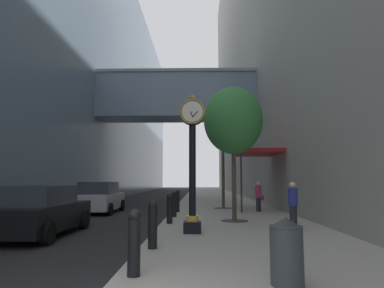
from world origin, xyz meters
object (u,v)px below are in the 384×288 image
(street_tree_near, at_px, (233,121))
(car_silver_near, at_px, (100,198))
(bollard_second, at_px, (153,223))
(pedestrian_walking, at_px, (259,196))
(street_clock, at_px, (192,156))
(trash_bin, at_px, (287,250))
(car_black_mid, at_px, (42,211))
(bollard_sixth, at_px, (177,200))
(bollard_nearest, at_px, (134,241))
(bollard_fourth, at_px, (170,208))
(street_tree_mid_near, at_px, (223,123))
(pedestrian_by_clock, at_px, (293,203))
(bollard_fifth, at_px, (174,204))

(street_tree_near, relative_size, car_silver_near, 1.36)
(bollard_second, distance_m, pedestrian_walking, 10.52)
(street_clock, height_order, street_tree_near, street_tree_near)
(trash_bin, xyz_separation_m, car_black_mid, (-6.45, 5.28, 0.11))
(street_clock, distance_m, bollard_sixth, 7.11)
(bollard_nearest, bearing_deg, bollard_fourth, 90.00)
(trash_bin, bearing_deg, car_silver_near, 118.12)
(street_tree_near, bearing_deg, trash_bin, -90.32)
(bollard_sixth, relative_size, street_tree_mid_near, 0.18)
(street_clock, distance_m, car_silver_near, 9.47)
(bollard_sixth, distance_m, trash_bin, 12.24)
(bollard_nearest, bearing_deg, street_tree_near, 71.77)
(bollard_sixth, relative_size, car_silver_near, 0.28)
(bollard_second, relative_size, pedestrian_walking, 0.72)
(pedestrian_by_clock, distance_m, car_black_mid, 8.51)
(bollard_nearest, bearing_deg, car_silver_near, 109.33)
(bollard_second, height_order, bollard_fourth, same)
(bollard_nearest, bearing_deg, trash_bin, -10.02)
(street_clock, relative_size, bollard_fourth, 3.88)
(bollard_second, distance_m, car_black_mid, 4.67)
(bollard_second, distance_m, pedestrian_by_clock, 5.90)
(bollard_nearest, xyz_separation_m, pedestrian_by_clock, (4.48, 6.14, 0.23))
(street_tree_mid_near, relative_size, car_silver_near, 1.54)
(pedestrian_by_clock, relative_size, car_black_mid, 0.35)
(car_black_mid, bearing_deg, bollard_nearest, -50.86)
(street_clock, height_order, bollard_fifth, street_clock)
(bollard_second, xyz_separation_m, bollard_fourth, (0.00, 4.61, 0.00))
(street_tree_near, bearing_deg, pedestrian_by_clock, -40.52)
(bollard_nearest, bearing_deg, bollard_sixth, 90.00)
(bollard_sixth, height_order, pedestrian_by_clock, pedestrian_by_clock)
(bollard_fourth, distance_m, pedestrian_by_clock, 4.55)
(bollard_sixth, height_order, car_black_mid, car_black_mid)
(street_tree_mid_near, bearing_deg, pedestrian_walking, -48.72)
(street_clock, bearing_deg, pedestrian_by_clock, 21.64)
(car_silver_near, bearing_deg, street_tree_near, -33.78)
(bollard_sixth, height_order, car_silver_near, car_silver_near)
(bollard_fourth, xyz_separation_m, pedestrian_walking, (4.28, 4.99, 0.22))
(bollard_second, xyz_separation_m, car_silver_near, (-4.35, 10.09, 0.09))
(bollard_sixth, bearing_deg, trash_bin, -78.15)
(car_silver_near, bearing_deg, trash_bin, -61.88)
(bollard_nearest, height_order, car_silver_near, car_silver_near)
(bollard_sixth, relative_size, street_tree_near, 0.21)
(bollard_sixth, distance_m, pedestrian_walking, 4.31)
(car_black_mid, bearing_deg, street_clock, -1.26)
(bollard_fourth, distance_m, street_tree_near, 4.43)
(bollard_sixth, distance_m, car_black_mid, 7.77)
(bollard_fifth, height_order, bollard_sixth, same)
(street_clock, distance_m, pedestrian_by_clock, 4.15)
(bollard_nearest, distance_m, trash_bin, 2.55)
(bollard_fifth, height_order, car_black_mid, car_black_mid)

